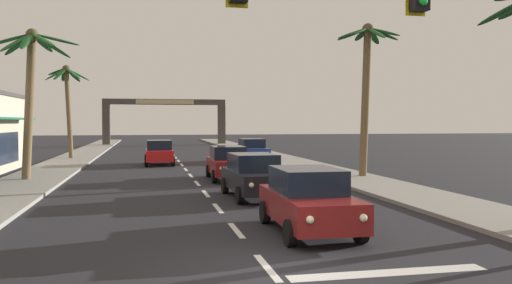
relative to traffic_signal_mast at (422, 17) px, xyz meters
name	(u,v)px	position (x,y,z in m)	size (l,w,h in m)	color
ground_plane	(270,271)	(-3.01, 0.30, -4.96)	(220.00, 220.00, 0.00)	#232328
sidewalk_right	(319,169)	(4.79, 20.30, -4.89)	(3.20, 110.00, 0.14)	gray
sidewalk_left	(43,174)	(-10.81, 20.30, -4.89)	(3.20, 110.00, 0.14)	gray
lane_markings	(194,171)	(-2.61, 21.30, -4.96)	(4.28, 89.51, 0.01)	silver
traffic_signal_mast	(422,17)	(0.00, 0.00, 0.00)	(11.28, 0.41, 6.98)	#2D2D33
sedan_lead_at_stop_bar	(308,200)	(-1.20, 3.57, -4.11)	(2.00, 4.47, 1.68)	maroon
sedan_third_in_queue	(254,175)	(-1.33, 10.00, -4.11)	(2.08, 4.50, 1.68)	black
sedan_fifth_in_queue	(228,163)	(-1.32, 16.44, -4.11)	(2.00, 4.47, 1.68)	maroon
sedan_oncoming_far	(159,152)	(-4.50, 26.27, -4.11)	(1.95, 4.45, 1.68)	red
sedan_parked_nearest_kerb	(252,150)	(2.22, 27.84, -4.11)	(1.99, 4.47, 1.68)	navy
palm_left_second	(31,74)	(-10.75, 17.38, 0.25)	(4.49, 4.32, 7.40)	brown
palm_left_third	(67,92)	(-11.23, 32.59, 0.21)	(3.37, 3.36, 7.25)	brown
palm_right_second	(366,72)	(5.70, 15.54, 0.48)	(3.21, 3.19, 7.94)	brown
town_gateway_arch	(165,115)	(-3.01, 57.18, -1.12)	(15.25, 0.90, 5.79)	#423D38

